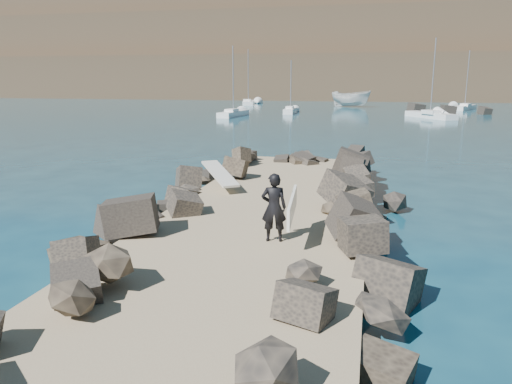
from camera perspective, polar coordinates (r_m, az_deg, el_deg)
ground at (r=14.96m, az=0.87°, el=-4.78°), size 800.00×800.00×0.00m
jetty at (r=13.02m, az=-1.00°, el=-6.11°), size 6.00×26.00×0.60m
riprap_left at (r=14.34m, az=-11.85°, el=-3.75°), size 2.60×22.00×1.00m
riprap_right at (r=13.08m, az=12.03°, el=-5.39°), size 2.60×22.00×1.00m
headland at (r=174.46m, az=15.92°, el=16.13°), size 360.00×140.00×32.00m
surfboard_resting at (r=18.21m, az=-4.15°, el=1.76°), size 1.97×2.34×0.08m
boat_imported at (r=84.32m, az=10.79°, el=10.44°), size 7.40×5.16×2.68m
surfer_with_board at (r=12.18m, az=2.35°, el=-1.76°), size 0.90×2.11×1.70m
sailboat_d at (r=81.35m, az=22.74°, el=8.90°), size 4.44×7.25×8.71m
sailboat_e at (r=90.81m, az=-0.90°, el=10.19°), size 3.50×8.37×9.74m
sailboat_a at (r=61.80m, az=-2.61°, el=8.94°), size 2.26×7.18×8.51m
sailboat_b at (r=67.81m, az=3.95°, el=9.26°), size 1.44×5.75×7.04m
sailboat_c at (r=62.60m, az=19.29°, el=8.29°), size 5.40×7.50×9.24m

